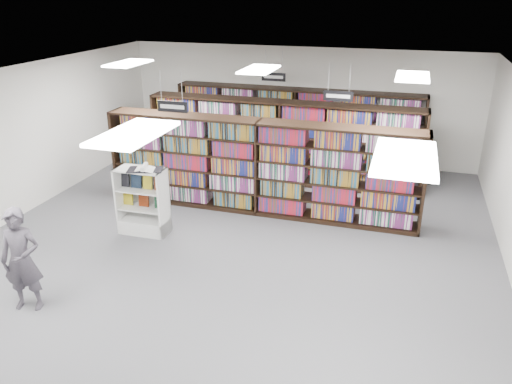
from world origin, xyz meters
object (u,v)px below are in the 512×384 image
(open_book, at_px, (145,168))
(shopper, at_px, (22,260))
(bookshelf_row_near, at_px, (259,167))
(endcap_display, at_px, (144,211))

(open_book, bearing_deg, shopper, -119.44)
(bookshelf_row_near, xyz_separation_m, shopper, (-2.42, -4.58, -0.20))
(bookshelf_row_near, bearing_deg, open_book, -136.47)
(bookshelf_row_near, relative_size, shopper, 4.12)
(open_book, bearing_deg, endcap_display, 137.90)
(bookshelf_row_near, distance_m, endcap_display, 2.63)
(endcap_display, xyz_separation_m, open_book, (0.14, -0.06, 0.95))
(shopper, bearing_deg, endcap_display, 65.49)
(endcap_display, relative_size, shopper, 0.82)
(endcap_display, bearing_deg, shopper, -100.14)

